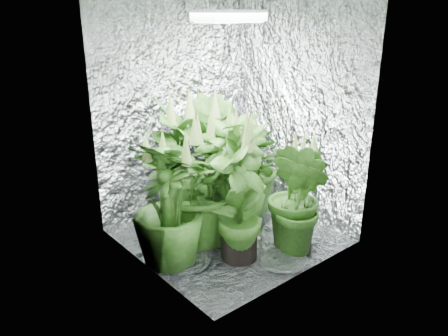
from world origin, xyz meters
TOP-DOWN VIEW (x-y plane):
  - ground at (0.00, 0.00)m, footprint 1.60×1.60m
  - walls at (0.00, 0.00)m, footprint 1.62×1.62m
  - grow_lamp at (0.00, 0.00)m, footprint 0.50×0.30m
  - plant_a at (-0.24, 0.10)m, footprint 1.22×1.22m
  - plant_b at (-0.17, 0.51)m, footprint 0.86×0.86m
  - plant_c at (0.16, 0.45)m, footprint 0.72×0.72m
  - plant_d at (-0.64, -0.06)m, footprint 0.75×0.75m
  - plant_e at (0.39, 0.23)m, footprint 1.02×1.02m
  - plant_f at (-0.17, -0.33)m, footprint 0.81×0.81m
  - plant_g at (0.24, -0.55)m, footprint 0.56×0.56m
  - plant_h at (-0.06, -0.09)m, footprint 0.82×0.82m
  - circulation_fan at (0.59, 0.62)m, footprint 0.15×0.32m
  - plant_label at (0.30, -0.58)m, footprint 0.06×0.04m

SIDE VIEW (x-z plane):
  - ground at x=0.00m, z-range 0.00..0.00m
  - circulation_fan at x=0.59m, z-range -0.03..0.34m
  - plant_label at x=0.30m, z-range 0.26..0.34m
  - plant_g at x=0.24m, z-range -0.04..0.98m
  - plant_d at x=-0.64m, z-range -0.03..1.04m
  - plant_e at x=0.39m, z-range -0.02..1.03m
  - plant_h at x=-0.06m, z-range -0.05..1.10m
  - plant_a at x=-0.24m, z-range -0.03..1.13m
  - plant_f at x=-0.17m, z-range -0.04..1.15m
  - plant_c at x=0.16m, z-range -0.04..1.17m
  - plant_b at x=-0.17m, z-range -0.04..1.22m
  - walls at x=0.00m, z-range 0.00..2.00m
  - grow_lamp at x=0.00m, z-range 1.72..1.94m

